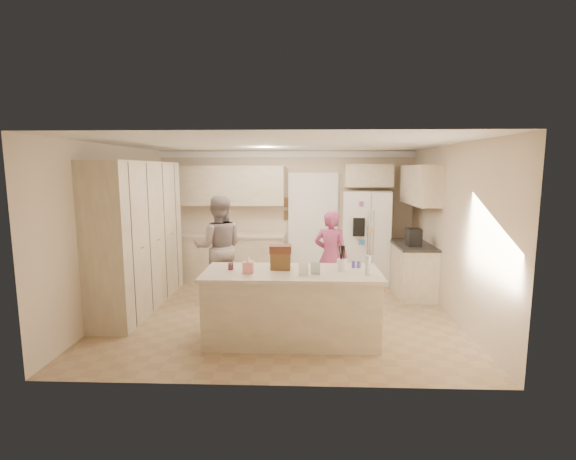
{
  "coord_description": "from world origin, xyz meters",
  "views": [
    {
      "loc": [
        0.34,
        -6.34,
        2.23
      ],
      "look_at": [
        0.1,
        0.35,
        1.25
      ],
      "focal_mm": 26.0,
      "sensor_mm": 36.0,
      "label": 1
    }
  ],
  "objects_px": {
    "refrigerator": "(367,237)",
    "dollhouse_body": "(280,261)",
    "coffee_maker": "(414,237)",
    "tissue_box": "(248,267)",
    "utensil_crock": "(342,265)",
    "teen_girl": "(331,256)",
    "teen_boy": "(219,247)",
    "island_base": "(292,307)"
  },
  "relations": [
    {
      "from": "coffee_maker",
      "to": "tissue_box",
      "type": "xyz_separation_m",
      "value": [
        -2.6,
        -2.0,
        -0.07
      ]
    },
    {
      "from": "refrigerator",
      "to": "island_base",
      "type": "bearing_deg",
      "value": -105.42
    },
    {
      "from": "utensil_crock",
      "to": "teen_girl",
      "type": "relative_size",
      "value": 0.1
    },
    {
      "from": "refrigerator",
      "to": "teen_girl",
      "type": "height_order",
      "value": "refrigerator"
    },
    {
      "from": "teen_boy",
      "to": "refrigerator",
      "type": "bearing_deg",
      "value": -166.48
    },
    {
      "from": "island_base",
      "to": "teen_boy",
      "type": "height_order",
      "value": "teen_boy"
    },
    {
      "from": "island_base",
      "to": "tissue_box",
      "type": "height_order",
      "value": "tissue_box"
    },
    {
      "from": "refrigerator",
      "to": "island_base",
      "type": "distance_m",
      "value": 3.28
    },
    {
      "from": "coffee_maker",
      "to": "utensil_crock",
      "type": "distance_m",
      "value": 2.32
    },
    {
      "from": "refrigerator",
      "to": "dollhouse_body",
      "type": "relative_size",
      "value": 6.92
    },
    {
      "from": "dollhouse_body",
      "to": "tissue_box",
      "type": "bearing_deg",
      "value": -153.43
    },
    {
      "from": "coffee_maker",
      "to": "tissue_box",
      "type": "height_order",
      "value": "coffee_maker"
    },
    {
      "from": "dollhouse_body",
      "to": "island_base",
      "type": "bearing_deg",
      "value": -33.69
    },
    {
      "from": "utensil_crock",
      "to": "teen_girl",
      "type": "distance_m",
      "value": 1.58
    },
    {
      "from": "island_base",
      "to": "dollhouse_body",
      "type": "distance_m",
      "value": 0.62
    },
    {
      "from": "tissue_box",
      "to": "utensil_crock",
      "type": "bearing_deg",
      "value": 7.13
    },
    {
      "from": "utensil_crock",
      "to": "teen_boy",
      "type": "height_order",
      "value": "teen_boy"
    },
    {
      "from": "refrigerator",
      "to": "tissue_box",
      "type": "distance_m",
      "value": 3.6
    },
    {
      "from": "utensil_crock",
      "to": "teen_boy",
      "type": "distance_m",
      "value": 2.62
    },
    {
      "from": "dollhouse_body",
      "to": "teen_girl",
      "type": "distance_m",
      "value": 1.71
    },
    {
      "from": "coffee_maker",
      "to": "dollhouse_body",
      "type": "bearing_deg",
      "value": -140.71
    },
    {
      "from": "coffee_maker",
      "to": "utensil_crock",
      "type": "height_order",
      "value": "coffee_maker"
    },
    {
      "from": "dollhouse_body",
      "to": "refrigerator",
      "type": "bearing_deg",
      "value": 60.99
    },
    {
      "from": "island_base",
      "to": "utensil_crock",
      "type": "relative_size",
      "value": 14.67
    },
    {
      "from": "utensil_crock",
      "to": "teen_girl",
      "type": "height_order",
      "value": "teen_girl"
    },
    {
      "from": "tissue_box",
      "to": "coffee_maker",
      "type": "bearing_deg",
      "value": 37.57
    },
    {
      "from": "teen_girl",
      "to": "tissue_box",
      "type": "bearing_deg",
      "value": 75.03
    },
    {
      "from": "refrigerator",
      "to": "utensil_crock",
      "type": "height_order",
      "value": "refrigerator"
    },
    {
      "from": "tissue_box",
      "to": "dollhouse_body",
      "type": "distance_m",
      "value": 0.45
    },
    {
      "from": "island_base",
      "to": "tissue_box",
      "type": "relative_size",
      "value": 15.71
    },
    {
      "from": "tissue_box",
      "to": "refrigerator",
      "type": "bearing_deg",
      "value": 56.96
    },
    {
      "from": "coffee_maker",
      "to": "teen_girl",
      "type": "bearing_deg",
      "value": -168.68
    },
    {
      "from": "tissue_box",
      "to": "teen_girl",
      "type": "relative_size",
      "value": 0.09
    },
    {
      "from": "refrigerator",
      "to": "dollhouse_body",
      "type": "distance_m",
      "value": 3.23
    },
    {
      "from": "utensil_crock",
      "to": "dollhouse_body",
      "type": "xyz_separation_m",
      "value": [
        -0.8,
        0.05,
        0.04
      ]
    },
    {
      "from": "coffee_maker",
      "to": "teen_girl",
      "type": "height_order",
      "value": "teen_girl"
    },
    {
      "from": "island_base",
      "to": "dollhouse_body",
      "type": "relative_size",
      "value": 8.46
    },
    {
      "from": "utensil_crock",
      "to": "tissue_box",
      "type": "height_order",
      "value": "utensil_crock"
    },
    {
      "from": "refrigerator",
      "to": "utensil_crock",
      "type": "distance_m",
      "value": 2.97
    },
    {
      "from": "refrigerator",
      "to": "coffee_maker",
      "type": "distance_m",
      "value": 1.21
    },
    {
      "from": "teen_girl",
      "to": "teen_boy",
      "type": "bearing_deg",
      "value": 14.01
    },
    {
      "from": "tissue_box",
      "to": "teen_boy",
      "type": "height_order",
      "value": "teen_boy"
    }
  ]
}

